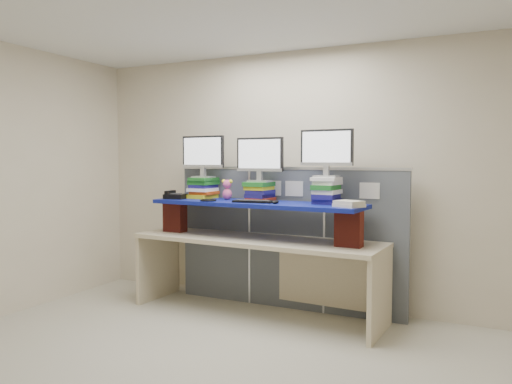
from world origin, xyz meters
The scene contains 18 objects.
room centered at (0.00, 0.00, 1.40)m, with size 5.00×4.00×2.80m.
cubicle_partition centered at (0.00, 1.78, 0.77)m, with size 2.60×0.06×1.53m.
desk centered at (-0.19, 1.42, 0.64)m, with size 2.67×0.91×0.80m.
brick_pier_left centered at (-1.20, 1.43, 0.97)m, with size 0.24×0.13×0.33m, color maroon.
brick_pier_right centered at (0.81, 1.32, 0.97)m, with size 0.24×0.13×0.33m, color maroon.
blue_board centered at (-0.19, 1.42, 1.16)m, with size 2.26×0.56×0.04m, color #0E086A.
book_stack_left centered at (-0.92, 1.58, 1.29)m, with size 0.28×0.33×0.23m.
book_stack_center centered at (-0.20, 1.54, 1.28)m, with size 0.27×0.32×0.20m.
book_stack_right centered at (0.54, 1.50, 1.31)m, with size 0.25×0.31×0.26m.
monitor_left centered at (-0.92, 1.58, 1.67)m, with size 0.53×0.16×0.46m.
monitor_center centered at (-0.20, 1.54, 1.64)m, with size 0.53×0.16×0.46m.
monitor_right centered at (0.53, 1.50, 1.70)m, with size 0.53×0.16×0.46m.
keyboard centered at (-0.17, 1.31, 1.19)m, with size 0.42×0.18×0.03m.
mouse centered at (0.09, 1.29, 1.19)m, with size 0.06×0.11×0.03m, color black.
desk_phone centered at (-1.16, 1.37, 1.21)m, with size 0.24×0.23×0.09m.
headset centered at (-0.67, 1.27, 1.19)m, with size 0.17×0.17×0.02m, color black.
plush_toy centered at (-0.59, 1.53, 1.29)m, with size 0.13×0.10×0.22m.
binder_stack centered at (0.82, 1.28, 1.20)m, with size 0.30×0.28×0.06m.
Camera 1 is at (2.03, -3.17, 1.60)m, focal length 35.00 mm.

